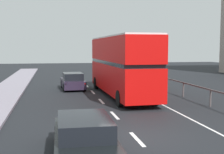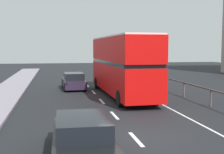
{
  "view_description": "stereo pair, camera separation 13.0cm",
  "coord_description": "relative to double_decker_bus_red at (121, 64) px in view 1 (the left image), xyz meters",
  "views": [
    {
      "loc": [
        -3.17,
        -11.31,
        3.48
      ],
      "look_at": [
        0.06,
        4.96,
        1.91
      ],
      "focal_mm": 49.09,
      "sensor_mm": 36.0,
      "label": 1
    },
    {
      "loc": [
        -3.05,
        -11.34,
        3.48
      ],
      "look_at": [
        0.06,
        4.96,
        1.91
      ],
      "focal_mm": 49.09,
      "sensor_mm": 36.0,
      "label": 2
    }
  ],
  "objects": [
    {
      "name": "ground_plane",
      "position": [
        -1.78,
        -10.26,
        -2.36
      ],
      "size": [
        73.42,
        120.0,
        0.1
      ],
      "primitive_type": "cube",
      "color": "black"
    },
    {
      "name": "hatchback_car_near",
      "position": [
        -3.98,
        -12.11,
        -1.66
      ],
      "size": [
        1.95,
        4.58,
        1.36
      ],
      "rotation": [
        0.0,
        0.0,
        -0.02
      ],
      "color": "black",
      "rests_on": "ground"
    },
    {
      "name": "lane_paint_markings",
      "position": [
        0.41,
        -1.54,
        -2.31
      ],
      "size": [
        3.65,
        46.0,
        0.01
      ],
      "color": "silver",
      "rests_on": "ground"
    },
    {
      "name": "double_decker_bus_red",
      "position": [
        0.0,
        0.0,
        0.0
      ],
      "size": [
        2.75,
        11.36,
        4.32
      ],
      "rotation": [
        0.0,
        0.0,
        0.02
      ],
      "color": "#C60907",
      "rests_on": "ground"
    },
    {
      "name": "bridge_side_railing",
      "position": [
        4.3,
        -1.26,
        -1.45
      ],
      "size": [
        0.1,
        42.0,
        1.05
      ],
      "color": "#514848",
      "rests_on": "ground"
    },
    {
      "name": "sedan_car_ahead",
      "position": [
        -3.21,
        4.3,
        -1.64
      ],
      "size": [
        1.93,
        4.17,
        1.4
      ],
      "rotation": [
        0.0,
        0.0,
        0.04
      ],
      "color": "#251C2E",
      "rests_on": "ground"
    }
  ]
}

